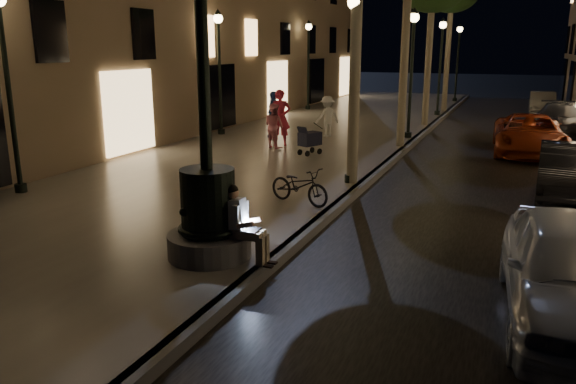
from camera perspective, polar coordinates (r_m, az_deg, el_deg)
The scene contains 24 objects.
ground at distance 21.34m, azimuth 12.34°, elevation 4.47°, with size 120.00×120.00×0.00m, color black.
cobble_lane at distance 21.04m, azimuth 20.41°, elevation 3.78°, with size 6.00×45.00×0.02m, color black.
promenade at distance 22.35m, azimuth 2.18°, elevation 5.51°, with size 8.00×45.00×0.20m, color slate.
curb_strip at distance 21.32m, azimuth 12.35°, elevation 4.74°, with size 0.25×45.00×0.20m, color #59595B.
fountain_lamppost at distance 9.30m, azimuth -8.14°, elevation -0.60°, with size 1.40×1.40×5.21m.
seated_man_laptop at distance 9.11m, azimuth -4.74°, elevation -2.98°, with size 0.91×0.31×1.28m.
lamp_curb_a at distance 14.27m, azimuth 6.65°, elevation 12.93°, with size 0.36×0.36×4.81m.
lamp_curb_b at distance 22.07m, azimuth 12.50°, elevation 13.25°, with size 0.36×0.36×4.81m.
lamp_curb_c at distance 29.98m, azimuth 15.28°, elevation 13.35°, with size 0.36×0.36×4.81m.
lamp_curb_d at distance 37.92m, azimuth 16.90°, elevation 13.40°, with size 0.36×0.36×4.81m.
lamp_left_a at distance 14.68m, azimuth -26.77°, elevation 11.55°, with size 0.36×0.36×4.81m.
lamp_left_b at distance 22.58m, azimuth -7.01°, elevation 13.50°, with size 0.36×0.36×4.81m.
lamp_left_c at distance 31.69m, azimuth 2.09°, elevation 13.88°, with size 0.36×0.36×4.81m.
stroller at distance 18.24m, azimuth 2.22°, elevation 5.41°, with size 0.68×1.00×1.04m.
car_front at distance 8.44m, azimuth 27.02°, elevation -7.16°, with size 1.72×4.28×1.46m, color #B3B7BC.
car_second at distance 15.24m, azimuth 26.65°, elevation 1.80°, with size 1.39×3.99×1.32m, color black.
car_third at distance 21.11m, azimuth 23.30°, elevation 5.38°, with size 2.24×4.87×1.35m, color #993213.
car_rear at distance 26.52m, azimuth 25.83°, elevation 6.70°, with size 1.81×4.44×1.29m, color #2F2E34.
car_fifth at distance 34.01m, azimuth 24.41°, elevation 8.22°, with size 1.29×3.69×1.22m, color #9E9D99.
pedestrian_red at distance 19.92m, azimuth -0.77°, elevation 7.55°, with size 0.72×0.47×1.97m, color #B7243A.
pedestrian_pink at distance 19.42m, azimuth -1.42°, elevation 6.74°, with size 0.75×0.59×1.55m, color #CC6C7A.
pedestrian_white at distance 21.95m, azimuth 4.02°, elevation 7.66°, with size 1.02×0.59×1.58m, color silver.
pedestrian_blue at distance 21.68m, azimuth -1.49°, elevation 7.86°, with size 1.04×0.43×1.77m, color navy.
bicycle at distance 12.51m, azimuth 1.17°, elevation 0.66°, with size 0.55×1.58×0.83m, color black.
Camera 1 is at (3.59, -5.72, 3.63)m, focal length 35.00 mm.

